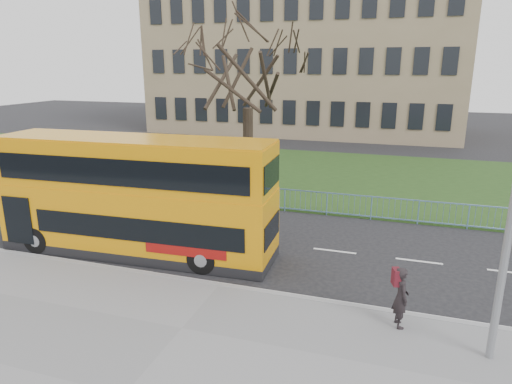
% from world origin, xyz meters
% --- Properties ---
extents(ground, '(120.00, 120.00, 0.00)m').
position_xyz_m(ground, '(0.00, 0.00, 0.00)').
color(ground, black).
rests_on(ground, ground).
extents(kerb, '(80.00, 0.20, 0.14)m').
position_xyz_m(kerb, '(0.00, -1.55, 0.07)').
color(kerb, gray).
rests_on(kerb, ground).
extents(grass_verge, '(80.00, 15.40, 0.08)m').
position_xyz_m(grass_verge, '(0.00, 14.30, 0.04)').
color(grass_verge, '#1D3814').
rests_on(grass_verge, ground).
extents(guard_railing, '(40.00, 0.12, 1.10)m').
position_xyz_m(guard_railing, '(0.00, 6.60, 0.55)').
color(guard_railing, '#6994BB').
rests_on(guard_railing, ground).
extents(bare_tree, '(7.34, 7.34, 10.49)m').
position_xyz_m(bare_tree, '(-3.00, 10.00, 5.32)').
color(bare_tree, black).
rests_on(bare_tree, grass_verge).
extents(civic_building, '(30.00, 15.00, 14.00)m').
position_xyz_m(civic_building, '(-5.00, 35.00, 7.00)').
color(civic_building, '#857354').
rests_on(civic_building, ground).
extents(yellow_bus, '(10.20, 2.85, 4.23)m').
position_xyz_m(yellow_bus, '(-3.93, 0.18, 2.27)').
color(yellow_bus, orange).
rests_on(yellow_bus, ground).
extents(pedestrian, '(0.56, 0.70, 1.65)m').
position_xyz_m(pedestrian, '(5.38, -2.25, 0.95)').
color(pedestrian, black).
rests_on(pedestrian, pavement).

